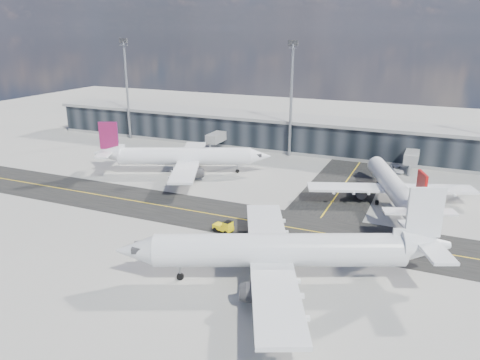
{
  "coord_description": "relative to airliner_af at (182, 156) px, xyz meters",
  "views": [
    {
      "loc": [
        35.33,
        -64.94,
        31.64
      ],
      "look_at": [
        2.59,
        10.0,
        5.0
      ],
      "focal_mm": 35.0,
      "sensor_mm": 36.0,
      "label": 1
    }
  ],
  "objects": [
    {
      "name": "ground",
      "position": [
        17.7,
        -23.64,
        -3.91
      ],
      "size": [
        300.0,
        300.0,
        0.0
      ],
      "primitive_type": "plane",
      "color": "gray",
      "rests_on": "ground"
    },
    {
      "name": "taxiway_lanes",
      "position": [
        21.61,
        -12.9,
        -3.9
      ],
      "size": [
        180.0,
        63.0,
        0.03
      ],
      "color": "black",
      "rests_on": "ground"
    },
    {
      "name": "terminal_concourse",
      "position": [
        17.74,
        31.29,
        0.18
      ],
      "size": [
        152.0,
        19.8,
        8.8
      ],
      "color": "black",
      "rests_on": "ground"
    },
    {
      "name": "floodlight_masts",
      "position": [
        17.7,
        24.36,
        11.7
      ],
      "size": [
        102.5,
        0.7,
        28.9
      ],
      "color": "gray",
      "rests_on": "ground"
    },
    {
      "name": "airliner_af",
      "position": [
        0.0,
        0.0,
        0.0
      ],
      "size": [
        38.22,
        33.03,
        11.83
      ],
      "rotation": [
        0.0,
        0.0,
        -1.17
      ],
      "color": "white",
      "rests_on": "ground"
    },
    {
      "name": "airliner_redtail",
      "position": [
        46.22,
        -1.86,
        -0.31
      ],
      "size": [
        30.79,
        35.63,
        10.9
      ],
      "rotation": [
        0.0,
        0.0,
        0.36
      ],
      "color": "white",
      "rests_on": "ground"
    },
    {
      "name": "airliner_near",
      "position": [
        36.39,
        -36.23,
        0.33
      ],
      "size": [
        41.31,
        35.67,
        12.82
      ],
      "rotation": [
        0.0,
        0.0,
        1.99
      ],
      "color": "silver",
      "rests_on": "ground"
    },
    {
      "name": "baggage_tug",
      "position": [
        22.9,
        -25.84,
        -2.87
      ],
      "size": [
        3.57,
        2.33,
        2.07
      ],
      "rotation": [
        0.0,
        0.0,
        -1.79
      ],
      "color": "yellow",
      "rests_on": "ground"
    },
    {
      "name": "service_van",
      "position": [
        44.92,
        20.36,
        -3.2
      ],
      "size": [
        3.85,
        5.56,
        1.41
      ],
      "primitive_type": "imported",
      "rotation": [
        0.0,
        0.0,
        0.33
      ],
      "color": "white",
      "rests_on": "ground"
    }
  ]
}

